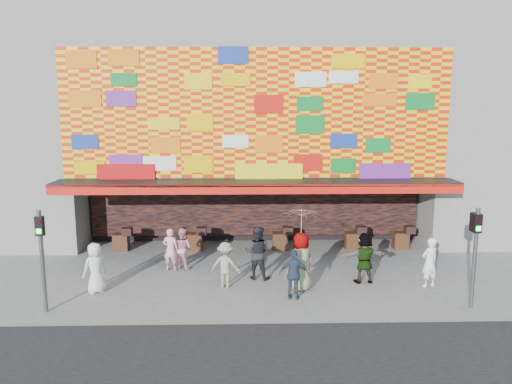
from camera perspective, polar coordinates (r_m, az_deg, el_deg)
ground at (r=16.33m, az=0.36°, el=-11.21°), size 90.00×90.00×0.00m
shop_building at (r=23.40m, az=-0.25°, el=8.37°), size 15.20×9.40×10.00m
signal_left at (r=15.40m, az=-23.31°, el=-6.08°), size 0.22×0.20×3.00m
signal_right at (r=15.78m, az=23.80°, el=-5.73°), size 0.22×0.20×3.00m
ped_a at (r=16.72m, az=-17.88°, el=-8.25°), size 0.94×0.90×1.62m
ped_b at (r=18.24m, az=-9.74°, el=-6.48°), size 0.62×0.45×1.55m
ped_c at (r=17.11m, az=0.14°, el=-6.93°), size 1.05×0.91×1.85m
ped_d at (r=16.40m, az=-3.50°, el=-8.32°), size 1.09×0.79×1.51m
ped_e at (r=15.47m, az=4.37°, el=-9.37°), size 0.97×0.53×1.57m
ped_f at (r=17.16m, az=12.29°, el=-7.35°), size 1.63×0.64×1.72m
ped_g at (r=16.11m, az=5.17°, el=-7.95°), size 1.10×0.97×1.90m
ped_h at (r=17.36m, az=19.22°, el=-7.59°), size 0.71×0.60×1.65m
ped_i at (r=18.41m, az=-8.41°, el=-6.38°), size 0.91×0.84×1.50m
parasol at (r=15.77m, az=5.24°, el=-3.65°), size 1.33×1.34×1.94m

